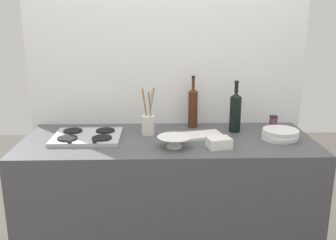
% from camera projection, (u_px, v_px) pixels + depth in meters
% --- Properties ---
extents(counter_block, '(1.80, 0.70, 0.90)m').
position_uv_depth(counter_block, '(168.00, 204.00, 2.43)').
color(counter_block, '#4C4C51').
rests_on(counter_block, ground).
extents(backsplash_panel, '(1.90, 0.06, 2.35)m').
position_uv_depth(backsplash_panel, '(166.00, 84.00, 2.61)').
color(backsplash_panel, white).
rests_on(backsplash_panel, ground).
extents(stovetop_hob, '(0.41, 0.34, 0.04)m').
position_uv_depth(stovetop_hob, '(87.00, 136.00, 2.31)').
color(stovetop_hob, '#B2B2B7').
rests_on(stovetop_hob, counter_block).
extents(plate_stack, '(0.22, 0.22, 0.06)m').
position_uv_depth(plate_stack, '(280.00, 134.00, 2.29)').
color(plate_stack, white).
rests_on(plate_stack, counter_block).
extents(wine_bottle_leftmost, '(0.07, 0.07, 0.34)m').
position_uv_depth(wine_bottle_leftmost, '(235.00, 112.00, 2.43)').
color(wine_bottle_leftmost, black).
rests_on(wine_bottle_leftmost, counter_block).
extents(wine_bottle_mid_left, '(0.06, 0.06, 0.35)m').
position_uv_depth(wine_bottle_mid_left, '(193.00, 107.00, 2.53)').
color(wine_bottle_mid_left, '#472314').
rests_on(wine_bottle_mid_left, counter_block).
extents(mixing_bowl, '(0.20, 0.20, 0.06)m').
position_uv_depth(mixing_bowl, '(174.00, 141.00, 2.15)').
color(mixing_bowl, white).
rests_on(mixing_bowl, counter_block).
extents(butter_dish, '(0.15, 0.13, 0.06)m').
position_uv_depth(butter_dish, '(219.00, 143.00, 2.14)').
color(butter_dish, white).
rests_on(butter_dish, counter_block).
extents(utensil_crock, '(0.09, 0.08, 0.31)m').
position_uv_depth(utensil_crock, '(148.00, 123.00, 2.38)').
color(utensil_crock, silver).
rests_on(utensil_crock, counter_block).
extents(condiment_jar_front, '(0.05, 0.05, 0.11)m').
position_uv_depth(condiment_jar_front, '(273.00, 124.00, 2.44)').
color(condiment_jar_front, '#66384C').
rests_on(condiment_jar_front, counter_block).
extents(cutting_board, '(0.30, 0.21, 0.02)m').
position_uv_depth(cutting_board, '(200.00, 135.00, 2.35)').
color(cutting_board, silver).
rests_on(cutting_board, counter_block).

